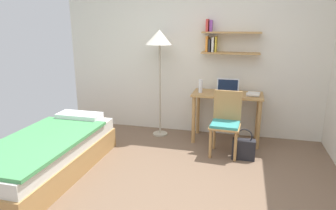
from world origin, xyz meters
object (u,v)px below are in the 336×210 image
(standing_lamp, at_px, (160,42))
(book_stack, at_px, (253,94))
(laptop, at_px, (227,90))
(handbag, at_px, (244,149))
(desk, at_px, (227,103))
(desk_chair, at_px, (226,121))
(bed, at_px, (47,155))
(water_bottle, at_px, (201,86))

(standing_lamp, height_order, book_stack, standing_lamp)
(laptop, distance_m, handbag, 0.96)
(standing_lamp, distance_m, laptop, 1.26)
(desk, bearing_deg, handbag, -65.30)
(standing_lamp, distance_m, handbag, 2.00)
(desk, bearing_deg, book_stack, -6.55)
(desk_chair, bearing_deg, handbag, -26.96)
(desk, bearing_deg, bed, -141.30)
(water_bottle, bearing_deg, laptop, 8.76)
(bed, relative_size, laptop, 6.02)
(water_bottle, height_order, book_stack, water_bottle)
(laptop, bearing_deg, handbag, -65.40)
(book_stack, bearing_deg, bed, -146.59)
(desk, bearing_deg, standing_lamp, -179.89)
(book_stack, bearing_deg, water_bottle, -179.47)
(desk_chair, xyz_separation_m, laptop, (-0.03, 0.49, 0.33))
(desk, relative_size, handbag, 2.42)
(water_bottle, bearing_deg, standing_lamp, 175.86)
(laptop, distance_m, water_bottle, 0.41)
(desk_chair, height_order, standing_lamp, standing_lamp)
(handbag, bearing_deg, bed, -156.43)
(laptop, xyz_separation_m, water_bottle, (-0.40, -0.06, 0.05))
(water_bottle, height_order, handbag, water_bottle)
(laptop, relative_size, handbag, 0.78)
(desk_chair, bearing_deg, desk, 92.53)
(bed, distance_m, water_bottle, 2.34)
(bed, distance_m, book_stack, 2.92)
(standing_lamp, bearing_deg, desk_chair, -23.88)
(bed, distance_m, standing_lamp, 2.27)
(desk_chair, bearing_deg, standing_lamp, 156.12)
(desk, xyz_separation_m, handbag, (0.28, -0.62, -0.46))
(water_bottle, xyz_separation_m, handbag, (0.69, -0.57, -0.71))
(standing_lamp, relative_size, laptop, 5.03)
(standing_lamp, distance_m, water_bottle, 0.92)
(desk, distance_m, book_stack, 0.41)
(bed, height_order, handbag, bed)
(bed, bearing_deg, laptop, 38.97)
(desk, relative_size, book_stack, 4.27)
(desk_chair, distance_m, handbag, 0.44)
(water_bottle, relative_size, handbag, 0.47)
(bed, xyz_separation_m, book_stack, (2.39, 1.58, 0.54))
(bed, height_order, standing_lamp, standing_lamp)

